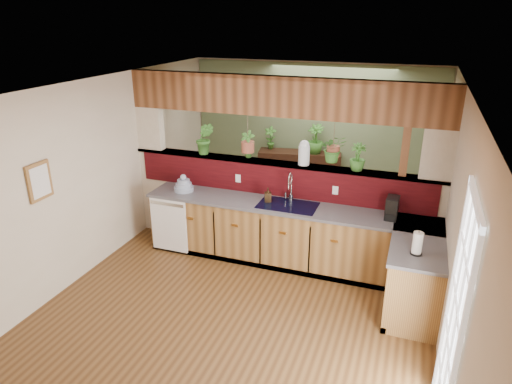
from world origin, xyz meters
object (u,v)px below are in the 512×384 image
(faucet, at_px, (290,186))
(glass_jar, at_px, (304,153))
(soap_dispenser, at_px, (268,195))
(paper_towel, at_px, (417,244))
(shelving_console, at_px, (299,177))
(dish_stack, at_px, (184,186))
(coffee_maker, at_px, (392,209))

(faucet, distance_m, glass_jar, 0.50)
(soap_dispenser, height_order, paper_towel, paper_towel)
(shelving_console, bearing_deg, dish_stack, -128.43)
(soap_dispenser, distance_m, paper_towel, 2.20)
(glass_jar, distance_m, shelving_console, 2.25)
(faucet, xyz_separation_m, dish_stack, (-1.61, -0.15, -0.15))
(faucet, relative_size, soap_dispenser, 2.09)
(faucet, relative_size, shelving_console, 0.29)
(coffee_maker, relative_size, glass_jar, 0.81)
(soap_dispenser, height_order, shelving_console, soap_dispenser)
(paper_towel, bearing_deg, coffee_maker, 110.75)
(dish_stack, height_order, soap_dispenser, dish_stack)
(faucet, bearing_deg, glass_jar, 59.56)
(dish_stack, xyz_separation_m, coffee_maker, (3.00, 0.03, 0.05))
(soap_dispenser, bearing_deg, dish_stack, -179.13)
(soap_dispenser, xyz_separation_m, shelving_console, (-0.13, 2.24, -0.50))
(soap_dispenser, relative_size, shelving_console, 0.14)
(faucet, distance_m, paper_towel, 2.01)
(glass_jar, height_order, shelving_console, glass_jar)
(dish_stack, height_order, glass_jar, glass_jar)
(glass_jar, relative_size, shelving_console, 0.23)
(glass_jar, xyz_separation_m, shelving_console, (-0.54, 1.90, -1.07))
(glass_jar, bearing_deg, paper_towel, -37.26)
(faucet, distance_m, shelving_console, 2.25)
(faucet, distance_m, dish_stack, 1.62)
(coffee_maker, bearing_deg, paper_towel, -66.51)
(faucet, xyz_separation_m, paper_towel, (1.73, -1.01, -0.10))
(dish_stack, xyz_separation_m, paper_towel, (3.34, -0.86, 0.05))
(coffee_maker, height_order, glass_jar, glass_jar)
(dish_stack, xyz_separation_m, glass_jar, (1.74, 0.36, 0.59))
(soap_dispenser, distance_m, shelving_console, 2.30)
(paper_towel, bearing_deg, dish_stack, 165.60)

